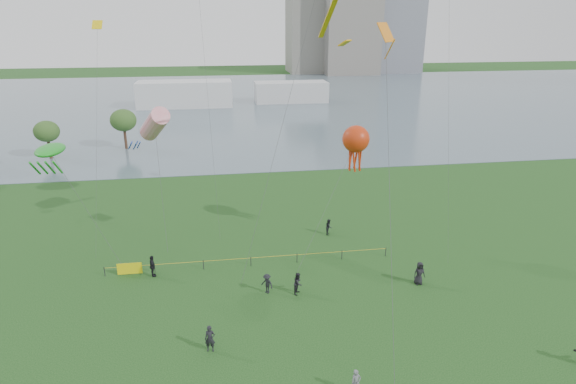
{
  "coord_description": "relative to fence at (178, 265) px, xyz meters",
  "views": [
    {
      "loc": [
        -4.92,
        -22.68,
        19.97
      ],
      "look_at": [
        0.0,
        10.0,
        8.0
      ],
      "focal_mm": 30.0,
      "sensor_mm": 36.0,
      "label": 1
    }
  ],
  "objects": [
    {
      "name": "fence",
      "position": [
        0.0,
        0.0,
        0.0
      ],
      "size": [
        24.07,
        0.07,
        1.05
      ],
      "color": "black",
      "rests_on": "ground_plane"
    },
    {
      "name": "kite_creature",
      "position": [
        -9.31,
        2.6,
        9.56
      ],
      "size": [
        5.86,
        4.4,
        10.53
      ],
      "rotation": [
        0.0,
        0.0,
        -0.1
      ],
      "color": "#3F3F42"
    },
    {
      "name": "spectator_g",
      "position": [
        14.17,
        5.3,
        0.23
      ],
      "size": [
        0.81,
        0.91,
        1.57
      ],
      "primitive_type": "imported",
      "rotation": [
        0.0,
        0.0,
        1.24
      ],
      "color": "black",
      "rests_on": "ground_plane"
    },
    {
      "name": "ground_plane",
      "position": [
        8.74,
        -13.95,
        -0.55
      ],
      "size": [
        400.0,
        400.0,
        0.0
      ],
      "primitive_type": "plane",
      "color": "#133711"
    },
    {
      "name": "kite_delta",
      "position": [
        14.81,
        -6.01,
        17.44
      ],
      "size": [
        2.84,
        12.06,
        19.73
      ],
      "rotation": [
        0.0,
        0.0,
        0.12
      ],
      "color": "#3F3F42"
    },
    {
      "name": "trees",
      "position": [
        -25.98,
        35.2,
        4.31
      ],
      "size": [
        28.47,
        16.24,
        7.63
      ],
      "color": "#362318",
      "rests_on": "ground_plane"
    },
    {
      "name": "spectator_f",
      "position": [
        2.72,
        -10.79,
        0.35
      ],
      "size": [
        0.71,
        0.51,
        1.81
      ],
      "primitive_type": "imported",
      "rotation": [
        0.0,
        0.0,
        -0.12
      ],
      "color": "black",
      "rests_on": "ground_plane"
    },
    {
      "name": "building_mid",
      "position": [
        54.74,
        148.05,
        18.45
      ],
      "size": [
        20.0,
        20.0,
        38.0
      ],
      "primitive_type": "cube",
      "color": "slate",
      "rests_on": "ground_plane"
    },
    {
      "name": "spectator_c",
      "position": [
        -1.96,
        -0.58,
        0.37
      ],
      "size": [
        0.7,
        1.16,
        1.85
      ],
      "primitive_type": "imported",
      "rotation": [
        0.0,
        0.0,
        1.81
      ],
      "color": "black",
      "rests_on": "ground_plane"
    },
    {
      "name": "kite_octopus",
      "position": [
        16.03,
        3.84,
        9.23
      ],
      "size": [
        7.47,
        6.91,
        11.07
      ],
      "rotation": [
        0.0,
        0.0,
        0.19
      ],
      "color": "#3F3F42"
    },
    {
      "name": "spectator_d",
      "position": [
        19.12,
        -4.95,
        0.4
      ],
      "size": [
        0.96,
        0.66,
        1.9
      ],
      "primitive_type": "imported",
      "rotation": [
        0.0,
        0.0,
        0.05
      ],
      "color": "black",
      "rests_on": "ground_plane"
    },
    {
      "name": "kite_flyer",
      "position": [
        10.8,
        -15.79,
        0.24
      ],
      "size": [
        0.64,
        0.48,
        1.59
      ],
      "primitive_type": "imported",
      "rotation": [
        0.0,
        0.0,
        0.18
      ],
      "color": "slate",
      "rests_on": "ground_plane"
    },
    {
      "name": "spectator_a",
      "position": [
        9.38,
        -4.9,
        0.32
      ],
      "size": [
        0.99,
        1.07,
        1.75
      ],
      "primitive_type": "imported",
      "rotation": [
        0.0,
        0.0,
        1.07
      ],
      "color": "black",
      "rests_on": "ground_plane"
    },
    {
      "name": "building_low",
      "position": [
        40.74,
        154.05,
        13.45
      ],
      "size": [
        16.0,
        18.0,
        28.0
      ],
      "primitive_type": "cube",
      "color": "slate",
      "rests_on": "ground_plane"
    },
    {
      "name": "kite_windsock",
      "position": [
        -1.78,
        7.95,
        10.32
      ],
      "size": [
        4.2,
        6.79,
        12.75
      ],
      "rotation": [
        0.0,
        0.0,
        -0.05
      ],
      "color": "#3F3F42"
    },
    {
      "name": "pavilion_right",
      "position": [
        22.74,
        84.05,
        1.95
      ],
      "size": [
        18.0,
        7.0,
        5.0
      ],
      "primitive_type": "cube",
      "color": "silver",
      "rests_on": "ground_plane"
    },
    {
      "name": "lake",
      "position": [
        8.74,
        86.05,
        -0.53
      ],
      "size": [
        400.0,
        120.0,
        0.08
      ],
      "primitive_type": "cube",
      "color": "slate",
      "rests_on": "ground_plane"
    },
    {
      "name": "spectator_b",
      "position": [
        7.02,
        -4.48,
        0.25
      ],
      "size": [
        1.16,
        1.15,
        1.61
      ],
      "primitive_type": "imported",
      "rotation": [
        0.0,
        0.0,
        -0.77
      ],
      "color": "black",
      "rests_on": "ground_plane"
    },
    {
      "name": "pavilion_left",
      "position": [
        -3.26,
        81.05,
        2.45
      ],
      "size": [
        22.0,
        8.0,
        6.0
      ],
      "primitive_type": "cube",
      "color": "silver",
      "rests_on": "ground_plane"
    }
  ]
}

